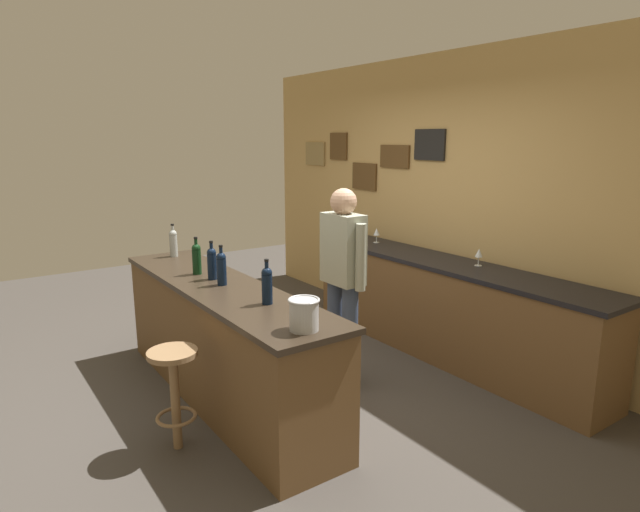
% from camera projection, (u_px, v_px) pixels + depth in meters
% --- Properties ---
extents(ground_plane, '(10.00, 10.00, 0.00)m').
position_uv_depth(ground_plane, '(269.00, 384.00, 4.45)').
color(ground_plane, '#423D38').
extents(back_wall, '(6.00, 0.09, 2.80)m').
position_uv_depth(back_wall, '(444.00, 199.00, 5.30)').
color(back_wall, tan).
rests_on(back_wall, ground_plane).
extents(bar_counter, '(2.70, 0.60, 0.92)m').
position_uv_depth(bar_counter, '(223.00, 342.00, 4.13)').
color(bar_counter, brown).
rests_on(bar_counter, ground_plane).
extents(side_counter, '(3.20, 0.56, 0.90)m').
position_uv_depth(side_counter, '(445.00, 309.00, 4.96)').
color(side_counter, brown).
rests_on(side_counter, ground_plane).
extents(bartender, '(0.52, 0.21, 1.62)m').
position_uv_depth(bartender, '(343.00, 274.00, 4.28)').
color(bartender, '#384766').
rests_on(bartender, ground_plane).
extents(bar_stool, '(0.32, 0.32, 0.68)m').
position_uv_depth(bar_stool, '(174.00, 383.00, 3.44)').
color(bar_stool, olive).
rests_on(bar_stool, ground_plane).
extents(wine_bottle_a, '(0.07, 0.07, 0.31)m').
position_uv_depth(wine_bottle_a, '(173.00, 242.00, 4.95)').
color(wine_bottle_a, '#999E99').
rests_on(wine_bottle_a, bar_counter).
extents(wine_bottle_b, '(0.07, 0.07, 0.31)m').
position_uv_depth(wine_bottle_b, '(197.00, 258.00, 4.31)').
color(wine_bottle_b, black).
rests_on(wine_bottle_b, bar_counter).
extents(wine_bottle_c, '(0.07, 0.07, 0.31)m').
position_uv_depth(wine_bottle_c, '(212.00, 262.00, 4.15)').
color(wine_bottle_c, black).
rests_on(wine_bottle_c, bar_counter).
extents(wine_bottle_d, '(0.07, 0.07, 0.31)m').
position_uv_depth(wine_bottle_d, '(222.00, 267.00, 3.99)').
color(wine_bottle_d, black).
rests_on(wine_bottle_d, bar_counter).
extents(wine_bottle_e, '(0.07, 0.07, 0.31)m').
position_uv_depth(wine_bottle_e, '(267.00, 284.00, 3.54)').
color(wine_bottle_e, black).
rests_on(wine_bottle_e, bar_counter).
extents(ice_bucket, '(0.19, 0.19, 0.19)m').
position_uv_depth(ice_bucket, '(304.00, 314.00, 3.06)').
color(ice_bucket, '#B7BABF').
rests_on(ice_bucket, bar_counter).
extents(wine_glass_a, '(0.07, 0.07, 0.16)m').
position_uv_depth(wine_glass_a, '(377.00, 232.00, 5.71)').
color(wine_glass_a, silver).
rests_on(wine_glass_a, side_counter).
extents(wine_glass_b, '(0.07, 0.07, 0.16)m').
position_uv_depth(wine_glass_b, '(479.00, 254.00, 4.68)').
color(wine_glass_b, silver).
rests_on(wine_glass_b, side_counter).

